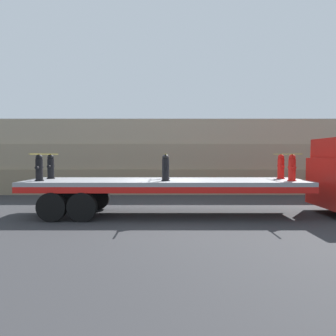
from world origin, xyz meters
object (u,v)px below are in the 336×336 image
at_px(fire_hydrant_red_near_2, 293,168).
at_px(fire_hydrant_black_near_0, 40,168).
at_px(fire_hydrant_black_far_0, 51,167).
at_px(fire_hydrant_black_far_1, 166,167).
at_px(fire_hydrant_black_near_1, 166,168).
at_px(fire_hydrant_red_far_2, 282,167).
at_px(flatbed_trailer, 147,187).

bearing_deg(fire_hydrant_red_near_2, fire_hydrant_black_near_0, 180.00).
xyz_separation_m(fire_hydrant_black_near_0, fire_hydrant_black_far_0, (0.00, 1.09, 0.00)).
bearing_deg(fire_hydrant_black_far_1, fire_hydrant_black_near_1, -90.00).
distance_m(fire_hydrant_black_far_0, fire_hydrant_red_far_2, 8.56).
bearing_deg(fire_hydrant_black_far_0, fire_hydrant_black_far_1, 0.00).
height_order(flatbed_trailer, fire_hydrant_red_far_2, fire_hydrant_red_far_2).
relative_size(flatbed_trailer, fire_hydrant_black_far_0, 10.76).
relative_size(fire_hydrant_red_near_2, fire_hydrant_red_far_2, 1.00).
bearing_deg(fire_hydrant_red_near_2, fire_hydrant_black_far_1, 165.76).
height_order(fire_hydrant_black_far_0, fire_hydrant_black_near_1, same).
distance_m(fire_hydrant_black_near_0, fire_hydrant_black_far_0, 1.09).
xyz_separation_m(flatbed_trailer, fire_hydrant_black_near_0, (-3.57, -0.54, 0.68)).
distance_m(fire_hydrant_black_near_0, fire_hydrant_black_far_1, 4.41).
relative_size(fire_hydrant_black_far_1, fire_hydrant_red_far_2, 1.00).
xyz_separation_m(fire_hydrant_black_near_1, fire_hydrant_red_near_2, (4.28, 0.00, 0.00)).
bearing_deg(fire_hydrant_black_near_0, flatbed_trailer, 8.64).
height_order(fire_hydrant_black_near_0, fire_hydrant_red_far_2, same).
distance_m(flatbed_trailer, fire_hydrant_black_far_0, 3.68).
relative_size(fire_hydrant_black_far_0, fire_hydrant_black_far_1, 1.00).
relative_size(flatbed_trailer, fire_hydrant_red_near_2, 10.76).
bearing_deg(fire_hydrant_black_near_0, fire_hydrant_black_near_1, 0.00).
height_order(fire_hydrant_black_far_0, fire_hydrant_black_far_1, same).
bearing_deg(fire_hydrant_black_far_0, fire_hydrant_red_far_2, 0.00).
bearing_deg(fire_hydrant_red_far_2, fire_hydrant_black_near_0, -172.77).
height_order(fire_hydrant_black_near_0, fire_hydrant_red_near_2, same).
bearing_deg(fire_hydrant_red_far_2, flatbed_trailer, -173.78).
xyz_separation_m(flatbed_trailer, fire_hydrant_red_near_2, (4.98, -0.54, 0.68)).
xyz_separation_m(fire_hydrant_black_far_0, fire_hydrant_black_far_1, (4.28, 0.00, 0.00)).
xyz_separation_m(fire_hydrant_black_near_1, fire_hydrant_black_far_1, (0.00, 1.09, 0.00)).
bearing_deg(fire_hydrant_red_far_2, fire_hydrant_red_near_2, -90.00).
relative_size(fire_hydrant_black_near_0, fire_hydrant_red_far_2, 1.00).
relative_size(fire_hydrant_black_far_0, fire_hydrant_red_near_2, 1.00).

